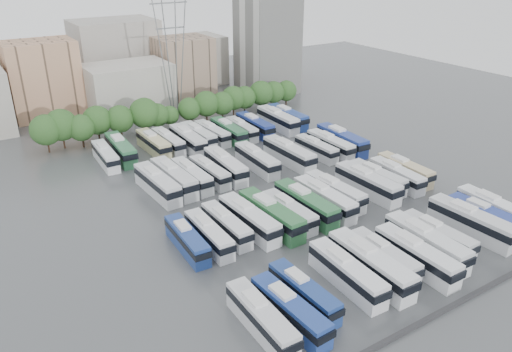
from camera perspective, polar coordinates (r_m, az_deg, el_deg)
ground at (r=83.37m, az=3.84°, el=-2.33°), size 220.00×220.00×0.00m
parapet at (r=63.94m, az=21.98°, el=-13.35°), size 56.00×0.50×0.50m
tree_line at (r=115.11m, az=-9.46°, el=7.53°), size 65.13×7.99×8.38m
city_buildings at (r=139.77m, az=-16.65°, el=11.29°), size 102.00×35.00×20.00m
apartment_tower at (r=143.51m, az=1.30°, el=14.70°), size 14.00×14.00×26.00m
electricity_pylon at (r=120.54m, az=-9.68°, el=15.19°), size 9.00×6.91×33.83m
bus_r0_s0 at (r=55.25m, az=0.64°, el=-15.93°), size 2.79×11.68×3.65m
bus_r0_s1 at (r=56.34m, az=3.90°, el=-15.05°), size 3.12×11.71×3.64m
bus_r0_s2 at (r=59.08m, az=5.48°, el=-13.08°), size 2.74×11.02×3.43m
bus_r0_s4 at (r=62.45m, az=10.33°, el=-10.82°), size 3.21×12.48×3.88m
bus_r0_s5 at (r=64.26m, az=12.94°, el=-9.79°), size 3.29×13.49×4.21m
bus_r0_s6 at (r=66.88m, az=14.42°, el=-8.83°), size 2.72×11.14×3.48m
bus_r0_s7 at (r=67.70m, az=17.84°, el=-8.62°), size 2.86×12.60×3.95m
bus_r0_s8 at (r=70.70m, az=18.87°, el=-7.19°), size 3.24×13.10×4.08m
bus_r0_s9 at (r=73.41m, az=20.02°, el=-6.38°), size 2.76×11.35×3.54m
bus_r0_s11 at (r=77.99m, az=23.40°, el=-4.82°), size 3.49×13.34×4.15m
bus_r0_s12 at (r=80.70m, az=24.73°, el=-4.25°), size 3.02×11.87×3.70m
bus_r0_s13 at (r=83.16m, az=25.64°, el=-3.50°), size 3.24×12.59×3.92m
bus_r1_s0 at (r=68.80m, az=-7.88°, el=-7.21°), size 2.86×11.09×3.45m
bus_r1_s1 at (r=69.58m, az=-5.42°, el=-6.64°), size 2.64×11.25×3.52m
bus_r1_s2 at (r=71.66m, az=-3.41°, el=-5.58°), size 2.51×11.16×3.50m
bus_r1_s3 at (r=72.51m, az=-0.79°, el=-4.92°), size 3.29×12.80×3.98m
bus_r1_s4 at (r=73.46m, az=1.72°, el=-4.43°), size 3.48×13.45×4.18m
bus_r1_s5 at (r=75.15m, az=3.82°, el=-4.04°), size 2.66×11.30×3.53m
bus_r1_s6 at (r=76.94m, az=5.71°, el=-3.16°), size 3.10×13.06×4.08m
bus_r1_s7 at (r=78.86m, az=7.81°, el=-2.59°), size 2.88×12.74×3.99m
bus_r1_s8 at (r=81.66m, az=8.99°, el=-1.74°), size 3.23×12.22×3.80m
bus_r1_s10 at (r=85.20m, az=12.62°, el=-0.78°), size 3.27×13.20×4.11m
bus_r1_s11 at (r=88.15m, az=13.67°, el=-0.16°), size 3.01×11.75×3.66m
bus_r1_s12 at (r=89.90m, az=15.76°, el=0.09°), size 3.14×11.75×3.65m
bus_r1_s13 at (r=92.57m, az=16.65°, el=0.71°), size 2.81×11.75×3.67m
bus_r2_s1 at (r=84.58m, az=-11.21°, el=-0.84°), size 3.47×13.21×4.11m
bus_r2_s2 at (r=86.15m, az=-9.38°, el=-0.19°), size 3.33×13.33×4.16m
bus_r2_s3 at (r=87.11m, az=-7.37°, el=0.07°), size 2.79×11.80×3.69m
bus_r2_s4 at (r=88.39m, az=-5.32°, el=0.48°), size 2.87×11.22×3.49m
bus_r2_s5 at (r=90.12m, az=-3.52°, el=1.22°), size 3.45×13.04×4.05m
bus_r2_s7 at (r=92.57m, az=0.09°, el=1.89°), size 3.20×12.66×3.94m
bus_r2_s9 at (r=95.29m, az=3.78°, el=2.60°), size 3.17×13.50×4.22m
bus_r2_s11 at (r=99.26m, az=6.90°, el=3.16°), size 2.65×11.08×3.46m
bus_r2_s12 at (r=101.12m, az=8.50°, el=3.59°), size 2.69×12.24×3.84m
bus_r2_s13 at (r=103.38m, az=9.78°, el=4.10°), size 3.52×13.74×4.28m
bus_r3_s0 at (r=99.04m, az=-16.82°, el=2.25°), size 2.98×11.64×3.62m
bus_r3_s1 at (r=100.92m, az=-15.20°, el=3.01°), size 3.38×13.20×4.11m
bus_r3_s3 at (r=102.64m, az=-11.64°, el=3.66°), size 2.96×12.24×3.82m
bus_r3_s4 at (r=103.58m, az=-10.00°, el=3.94°), size 2.83×11.64×3.63m
bus_r3_s5 at (r=103.08m, az=-7.79°, el=4.13°), size 3.15×13.19×4.12m
bus_r3_s6 at (r=105.83m, az=-6.59°, el=4.65°), size 3.00×12.10×3.77m
bus_r3_s7 at (r=107.08m, az=-5.04°, el=4.92°), size 3.09×11.70×3.64m
bus_r3_s8 at (r=107.59m, az=-3.14°, el=5.15°), size 3.05×12.50×3.90m
bus_r3_s9 at (r=109.36m, az=-1.64°, el=5.40°), size 2.87×11.28×3.51m
bus_r3_s10 at (r=110.95m, az=-0.11°, el=5.80°), size 2.98×12.55×3.92m
bus_r3_s12 at (r=114.46m, az=2.50°, el=6.47°), size 3.21×13.70×4.28m
bus_r3_s13 at (r=116.92m, az=3.63°, el=6.79°), size 2.84×12.98×4.07m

